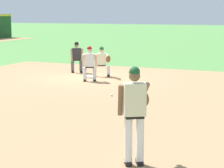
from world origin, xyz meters
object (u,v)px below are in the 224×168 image
Objects in this scene: first_base_bag at (90,77)px; first_baseman at (102,60)px; pitcher at (135,110)px; baserunner at (90,62)px; baseball at (112,95)px; umpire at (77,56)px.

first_baseman is at bearing -35.22° from first_base_bag.
first_baseman is at bearing 27.87° from pitcher.
baserunner reaches higher than first_baseman.
baseball is at bearing 27.20° from pitcher.
baseball is 0.06× the size of first_baseman.
baseball is 6.13m from umpire.
baseball is 0.05× the size of baserunner.
umpire is (10.70, 6.92, -0.27)m from pitcher.
umpire reaches higher than baseball.
first_baseman is 0.92× the size of umpire.
first_base_bag is at bearing 144.78° from first_baseman.
baserunner and umpire have the same top height.
first_base_bag is 1.93m from umpire.
pitcher is 12.74m from umpire.
baserunner reaches higher than baseball.
baserunner is at bearing 31.20° from pitcher.
first_base_bag is 5.14× the size of baseball.
pitcher reaches higher than first_baseman.
first_base_bag is 1.24m from baserunner.
umpire is (1.22, 1.30, 0.75)m from first_base_bag.
pitcher is 1.27× the size of baserunner.
baserunner is at bearing -176.91° from first_baseman.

